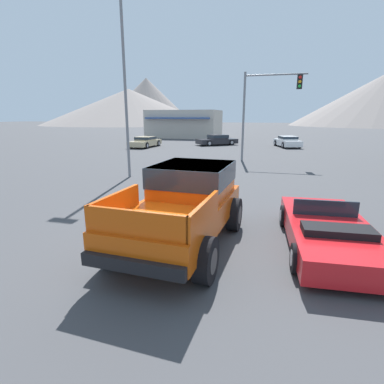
# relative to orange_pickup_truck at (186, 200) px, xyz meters

# --- Properties ---
(ground_plane) EXTENTS (320.00, 320.00, 0.00)m
(ground_plane) POSITION_rel_orange_pickup_truck_xyz_m (-0.20, 0.14, -1.09)
(ground_plane) COLOR #424244
(orange_pickup_truck) EXTENTS (2.60, 5.05, 1.91)m
(orange_pickup_truck) POSITION_rel_orange_pickup_truck_xyz_m (0.00, 0.00, 0.00)
(orange_pickup_truck) COLOR #CC4C0C
(orange_pickup_truck) RESTS_ON ground_plane
(red_convertible_car) EXTENTS (2.20, 4.57, 1.07)m
(red_convertible_car) POSITION_rel_orange_pickup_truck_xyz_m (3.45, 0.42, -0.67)
(red_convertible_car) COLOR red
(red_convertible_car) RESTS_ON ground_plane
(parked_car_tan) EXTENTS (2.09, 4.64, 1.09)m
(parked_car_tan) POSITION_rel_orange_pickup_truck_xyz_m (-11.15, 22.31, -0.53)
(parked_car_tan) COLOR tan
(parked_car_tan) RESTS_ON ground_plane
(parked_car_white) EXTENTS (2.89, 4.59, 1.14)m
(parked_car_white) POSITION_rel_orange_pickup_truck_xyz_m (3.27, 26.37, -0.50)
(parked_car_white) COLOR white
(parked_car_white) RESTS_ON ground_plane
(parked_car_dark) EXTENTS (4.65, 4.25, 1.15)m
(parked_car_dark) POSITION_rel_orange_pickup_truck_xyz_m (-4.29, 26.60, -0.50)
(parked_car_dark) COLOR #232328
(parked_car_dark) RESTS_ON ground_plane
(traffic_light_main) EXTENTS (4.15, 0.38, 6.09)m
(traffic_light_main) POSITION_rel_orange_pickup_truck_xyz_m (1.29, 15.02, 3.17)
(traffic_light_main) COLOR slate
(traffic_light_main) RESTS_ON ground_plane
(street_lamp_post) EXTENTS (0.90, 0.24, 8.80)m
(street_lamp_post) POSITION_rel_orange_pickup_truck_xyz_m (-5.30, 7.24, 4.11)
(street_lamp_post) COLOR slate
(street_lamp_post) RESTS_ON ground_plane
(storefront_building) EXTENTS (10.45, 7.79, 4.05)m
(storefront_building) POSITION_rel_orange_pickup_truck_xyz_m (-11.57, 37.97, 0.94)
(storefront_building) COLOR #BCB2A3
(storefront_building) RESTS_ON ground_plane
(distant_mountain_range) EXTENTS (165.76, 89.84, 19.23)m
(distant_mountain_range) POSITION_rel_orange_pickup_truck_xyz_m (11.54, 117.05, 7.32)
(distant_mountain_range) COLOR gray
(distant_mountain_range) RESTS_ON ground_plane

